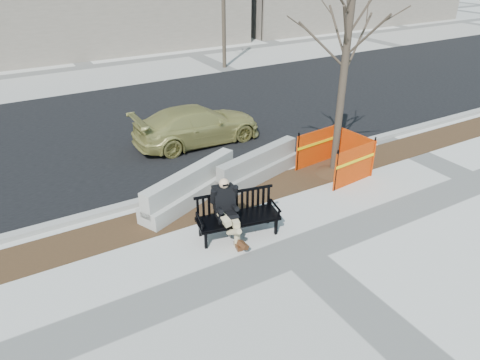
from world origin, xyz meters
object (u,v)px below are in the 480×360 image
object	(u,v)px
tree_fence	(333,173)
seated_man	(226,236)
bench	(238,235)
jersey_barrier_left	(192,201)
jersey_barrier_right	(258,178)
sedan	(198,142)

from	to	relation	value
tree_fence	seated_man	bearing A→B (deg)	-164.03
bench	jersey_barrier_left	distance (m)	1.92
jersey_barrier_right	jersey_barrier_left	bearing A→B (deg)	169.26
jersey_barrier_right	seated_man	bearing A→B (deg)	-152.41
sedan	jersey_barrier_right	distance (m)	3.17
jersey_barrier_left	tree_fence	bearing A→B (deg)	-32.55
seated_man	tree_fence	world-z (taller)	tree_fence
seated_man	sedan	bearing A→B (deg)	82.41
seated_man	jersey_barrier_right	size ratio (longest dim) A/B	0.48
jersey_barrier_left	jersey_barrier_right	distance (m)	2.13
jersey_barrier_right	sedan	bearing A→B (deg)	80.25
tree_fence	jersey_barrier_right	xyz separation A→B (m)	(-2.02, 0.81, 0.00)
jersey_barrier_left	jersey_barrier_right	xyz separation A→B (m)	(2.12, 0.19, 0.00)
tree_fence	jersey_barrier_right	bearing A→B (deg)	158.09
seated_man	jersey_barrier_right	world-z (taller)	seated_man
seated_man	jersey_barrier_left	size ratio (longest dim) A/B	0.45
seated_man	jersey_barrier_right	xyz separation A→B (m)	(2.10, 1.99, 0.00)
seated_man	sedan	world-z (taller)	seated_man
seated_man	sedan	xyz separation A→B (m)	(1.76, 5.15, 0.00)
sedan	jersey_barrier_left	bearing A→B (deg)	152.38
bench	seated_man	world-z (taller)	seated_man
tree_fence	jersey_barrier_left	xyz separation A→B (m)	(-4.14, 0.62, 0.00)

